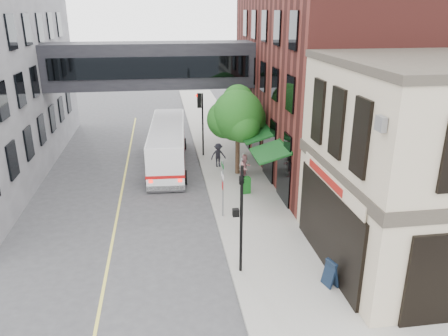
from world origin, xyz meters
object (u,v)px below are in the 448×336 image
object	(u,v)px
pedestrian_c	(218,155)
newspaper_box	(246,185)
sandwich_board	(331,273)
pedestrian_b	(245,167)
pedestrian_a	(244,166)
bus	(168,143)

from	to	relation	value
pedestrian_c	newspaper_box	distance (m)	4.76
pedestrian_c	sandwich_board	xyz separation A→B (m)	(2.44, -13.92, -0.28)
pedestrian_b	newspaper_box	xyz separation A→B (m)	(-0.33, -1.98, -0.36)
pedestrian_a	pedestrian_c	size ratio (longest dim) A/B	1.02
bus	pedestrian_a	distance (m)	5.92
pedestrian_b	sandwich_board	distance (m)	11.31
pedestrian_b	sandwich_board	bearing A→B (deg)	-116.06
pedestrian_a	sandwich_board	size ratio (longest dim) A/B	1.58
pedestrian_b	newspaper_box	size ratio (longest dim) A/B	1.76
bus	pedestrian_c	xyz separation A→B (m)	(3.29, -1.30, -0.59)
pedestrian_b	pedestrian_c	distance (m)	2.97
pedestrian_c	sandwich_board	size ratio (longest dim) A/B	1.54
bus	newspaper_box	xyz separation A→B (m)	(4.27, -5.95, -0.92)
bus	sandwich_board	xyz separation A→B (m)	(5.74, -15.23, -0.87)
pedestrian_a	pedestrian_b	world-z (taller)	pedestrian_b
pedestrian_a	pedestrian_b	bearing A→B (deg)	-62.69
bus	pedestrian_a	xyz separation A→B (m)	(4.58, -3.70, -0.57)
newspaper_box	sandwich_board	xyz separation A→B (m)	(1.47, -9.27, 0.05)
newspaper_box	bus	bearing A→B (deg)	116.73
pedestrian_a	newspaper_box	bearing A→B (deg)	-75.27
pedestrian_b	bus	bearing A→B (deg)	107.41
bus	newspaper_box	distance (m)	7.38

